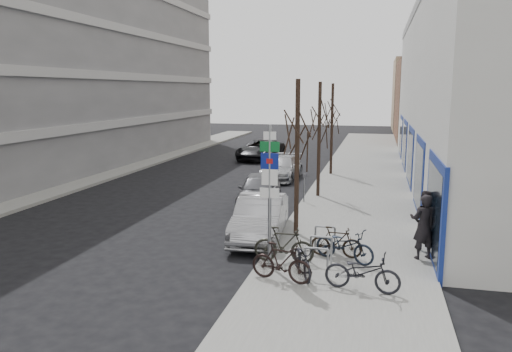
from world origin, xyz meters
The scene contains 25 objects.
ground centered at (0.00, 0.00, 0.00)m, with size 120.00×120.00×0.00m, color black.
sidewalk_east centered at (4.50, 10.00, 0.07)m, with size 5.00×70.00×0.15m, color slate.
sidewalk_west centered at (-11.00, 10.00, 0.07)m, with size 3.00×70.00×0.15m, color slate.
brick_building_far centered at (13.00, 40.00, 4.00)m, with size 12.00×14.00×8.00m, color brown.
tan_building_far centered at (13.50, 55.00, 4.50)m, with size 13.00×12.00×9.00m, color #937A5B.
highway_sign_pole centered at (2.40, -0.01, 2.46)m, with size 0.55×0.10×4.20m.
bike_rack centered at (3.80, 0.60, 0.66)m, with size 0.66×2.26×0.83m.
tree_near centered at (2.60, 3.50, 4.10)m, with size 1.80×1.80×5.50m.
tree_mid centered at (2.60, 10.00, 4.10)m, with size 1.80×1.80×5.50m.
tree_far centered at (2.60, 16.50, 4.10)m, with size 1.80×1.80×5.50m.
meter_front centered at (2.15, 3.00, 0.92)m, with size 0.10×0.08×1.27m.
meter_mid centered at (2.15, 8.50, 0.92)m, with size 0.10×0.08×1.27m.
meter_back centered at (2.15, 14.00, 0.92)m, with size 0.10×0.08×1.27m.
bike_near_left centered at (3.42, -0.47, 0.68)m, with size 0.53×1.74×1.06m, color black.
bike_near_right centered at (2.94, -1.01, 0.68)m, with size 0.52×1.74×1.06m, color black.
bike_mid_curb centered at (4.45, 0.96, 0.73)m, with size 0.57×1.89×1.15m, color black.
bike_mid_inner centered at (2.74, 0.43, 0.70)m, with size 0.53×1.80×1.09m, color black.
bike_far_curb centered at (5.03, -1.16, 0.73)m, with size 0.57×1.90×1.16m, color black.
bike_far_inner centered at (4.18, 1.27, 0.63)m, with size 0.47×1.57×0.96m, color black.
parked_car_front centered at (1.40, 3.06, 0.74)m, with size 1.57×4.51×1.48m, color #A2A3A7.
parked_car_mid centered at (0.24, 7.83, 0.74)m, with size 1.74×4.32×1.47m, color #505055.
parked_car_back centered at (-0.07, 14.80, 0.66)m, with size 1.86×4.57×1.33m, color #A3A4A8.
lane_car centered at (-3.15, 22.55, 0.74)m, with size 2.47×5.35×1.49m, color black.
pedestrian_near centered at (6.70, 1.75, 1.13)m, with size 0.72×0.47×1.96m, color black.
pedestrian_far centered at (6.80, 2.71, 1.11)m, with size 0.70×0.48×1.91m, color black.
Camera 1 is at (5.26, -13.32, 5.15)m, focal length 35.00 mm.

